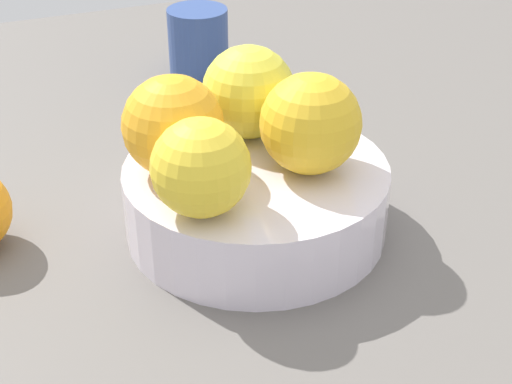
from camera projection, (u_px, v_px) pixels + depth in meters
The scene contains 7 objects.
ground_plane at pixel (256, 239), 57.15cm from camera, with size 110.00×110.00×2.00cm, color #66605B.
fruit_bowl at pixel (256, 200), 55.30cm from camera, with size 19.15×19.15×5.31cm.
orange_in_bowl_0 at pixel (201, 168), 47.26cm from camera, with size 6.43×6.43×6.43cm, color yellow.
orange_in_bowl_1 at pixel (173, 126), 51.55cm from camera, with size 7.06×7.06×7.06cm, color #F9A823.
orange_in_bowl_2 at pixel (311, 124), 51.76cm from camera, with size 7.10×7.10×7.10cm, color yellow.
orange_in_bowl_3 at pixel (249, 92), 56.35cm from camera, with size 7.03×7.03×7.03cm, color yellow.
ceramic_cup at pixel (198, 42), 80.18cm from camera, with size 6.38×6.38×7.09cm, color #334C8C.
Camera 1 is at (17.81, 43.25, 32.03)cm, focal length 53.01 mm.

